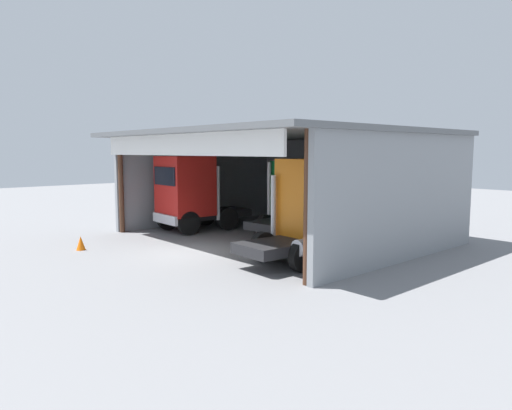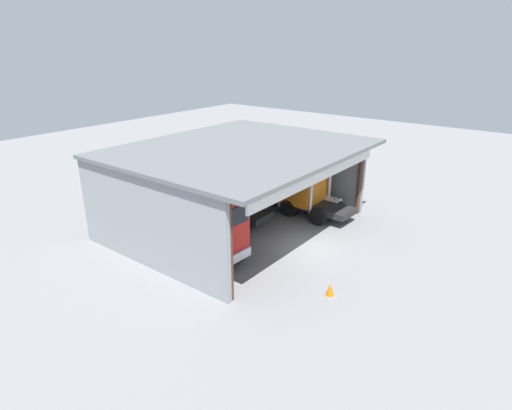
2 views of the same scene
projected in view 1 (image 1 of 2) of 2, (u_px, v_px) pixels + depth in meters
The scene contains 8 objects.
ground_plane at pixel (189, 253), 18.23m from camera, with size 80.00×80.00×0.00m, color slate.
workshop_shed at pixel (291, 164), 21.58m from camera, with size 13.17×11.13×4.76m.
truck_red_center_bay at pixel (190, 192), 23.05m from camera, with size 2.54×4.75×3.68m.
truck_green_left_bay at pixel (304, 196), 21.87m from camera, with size 2.68×4.70×3.47m.
truck_orange_center_left_bay at pixel (312, 209), 16.73m from camera, with size 2.53×4.47×3.65m.
oil_drum at pixel (301, 214), 25.90m from camera, with size 0.58×0.58×0.92m, color gold.
tool_cart at pixel (307, 214), 25.65m from camera, with size 0.90×0.60×1.00m, color black.
traffic_cone at pixel (81, 243), 18.67m from camera, with size 0.36×0.36×0.56m, color orange.
Camera 1 is at (15.13, -9.92, 3.92)m, focal length 32.92 mm.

